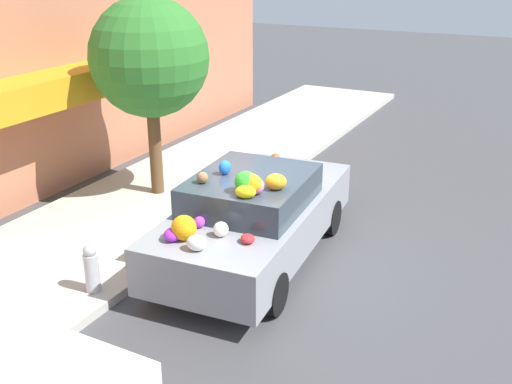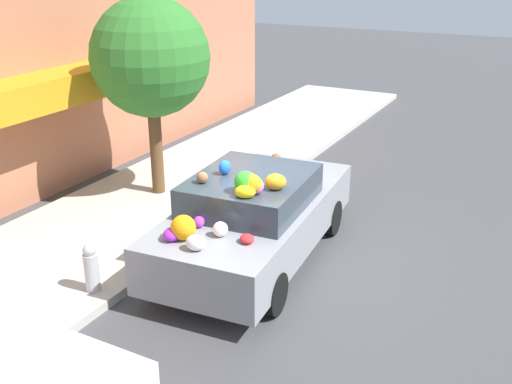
% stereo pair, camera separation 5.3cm
% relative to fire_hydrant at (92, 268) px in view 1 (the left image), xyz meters
% --- Properties ---
extents(ground_plane, '(60.00, 60.00, 0.00)m').
position_rel_fire_hydrant_xyz_m(ground_plane, '(2.09, -1.45, -0.48)').
color(ground_plane, '#424244').
extents(sidewalk_curb, '(24.00, 3.20, 0.14)m').
position_rel_fire_hydrant_xyz_m(sidewalk_curb, '(2.09, 1.25, -0.41)').
color(sidewalk_curb, '#B2ADA3').
rests_on(sidewalk_curb, ground).
extents(building_facade, '(18.00, 1.20, 5.48)m').
position_rel_fire_hydrant_xyz_m(building_facade, '(2.10, 3.46, 2.22)').
color(building_facade, '#B26B4C').
rests_on(building_facade, ground).
extents(street_tree, '(2.16, 2.16, 3.67)m').
position_rel_fire_hydrant_xyz_m(street_tree, '(3.41, 1.40, 2.23)').
color(street_tree, brown).
rests_on(street_tree, sidewalk_curb).
extents(fire_hydrant, '(0.20, 0.20, 0.70)m').
position_rel_fire_hydrant_xyz_m(fire_hydrant, '(0.00, 0.00, 0.00)').
color(fire_hydrant, '#B2B2B7').
rests_on(fire_hydrant, sidewalk_curb).
extents(art_car, '(4.40, 2.14, 1.74)m').
position_rel_fire_hydrant_xyz_m(art_car, '(2.04, -1.44, 0.28)').
color(art_car, gray).
rests_on(art_car, ground).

